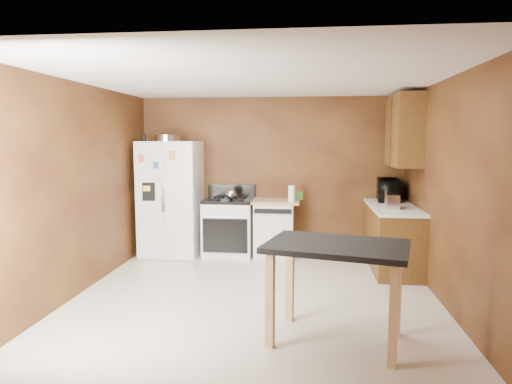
% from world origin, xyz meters
% --- Properties ---
extents(floor, '(4.50, 4.50, 0.00)m').
position_xyz_m(floor, '(0.00, 0.00, 0.00)').
color(floor, beige).
rests_on(floor, ground).
extents(ceiling, '(4.50, 4.50, 0.00)m').
position_xyz_m(ceiling, '(0.00, 0.00, 2.50)').
color(ceiling, white).
rests_on(ceiling, ground).
extents(wall_back, '(4.20, 0.00, 4.20)m').
position_xyz_m(wall_back, '(0.00, 2.25, 1.25)').
color(wall_back, brown).
rests_on(wall_back, ground).
extents(wall_front, '(4.20, 0.00, 4.20)m').
position_xyz_m(wall_front, '(0.00, -2.25, 1.25)').
color(wall_front, brown).
rests_on(wall_front, ground).
extents(wall_left, '(0.00, 4.50, 4.50)m').
position_xyz_m(wall_left, '(-2.10, 0.00, 1.25)').
color(wall_left, brown).
rests_on(wall_left, ground).
extents(wall_right, '(0.00, 4.50, 4.50)m').
position_xyz_m(wall_right, '(2.10, 0.00, 1.25)').
color(wall_right, brown).
rests_on(wall_right, ground).
extents(roasting_pan, '(0.39, 0.39, 0.10)m').
position_xyz_m(roasting_pan, '(-1.57, 1.82, 1.85)').
color(roasting_pan, silver).
rests_on(roasting_pan, refrigerator).
extents(pen_cup, '(0.08, 0.08, 0.11)m').
position_xyz_m(pen_cup, '(-1.93, 1.75, 1.86)').
color(pen_cup, black).
rests_on(pen_cup, refrigerator).
extents(kettle, '(0.17, 0.17, 0.17)m').
position_xyz_m(kettle, '(-0.58, 1.81, 0.99)').
color(kettle, silver).
rests_on(kettle, gas_range).
extents(paper_towel, '(0.13, 0.13, 0.24)m').
position_xyz_m(paper_towel, '(0.35, 1.79, 1.01)').
color(paper_towel, white).
rests_on(paper_towel, dishwasher).
extents(green_canister, '(0.14, 0.14, 0.12)m').
position_xyz_m(green_canister, '(0.47, 2.04, 0.95)').
color(green_canister, '#429238').
rests_on(green_canister, dishwasher).
extents(toaster, '(0.17, 0.27, 0.20)m').
position_xyz_m(toaster, '(1.73, 1.19, 1.00)').
color(toaster, silver).
rests_on(toaster, right_cabinets).
extents(microwave, '(0.42, 0.59, 0.31)m').
position_xyz_m(microwave, '(1.81, 1.96, 1.05)').
color(microwave, black).
rests_on(microwave, right_cabinets).
extents(refrigerator, '(0.90, 0.80, 1.80)m').
position_xyz_m(refrigerator, '(-1.55, 1.86, 0.90)').
color(refrigerator, white).
rests_on(refrigerator, ground).
extents(gas_range, '(0.76, 0.68, 1.10)m').
position_xyz_m(gas_range, '(-0.64, 1.92, 0.46)').
color(gas_range, white).
rests_on(gas_range, ground).
extents(dishwasher, '(0.78, 0.63, 0.89)m').
position_xyz_m(dishwasher, '(0.08, 1.95, 0.45)').
color(dishwasher, white).
rests_on(dishwasher, ground).
extents(right_cabinets, '(0.63, 1.58, 2.45)m').
position_xyz_m(right_cabinets, '(1.84, 1.48, 0.91)').
color(right_cabinets, brown).
rests_on(right_cabinets, ground).
extents(island, '(1.39, 1.09, 0.91)m').
position_xyz_m(island, '(0.85, -1.04, 0.77)').
color(island, black).
rests_on(island, ground).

